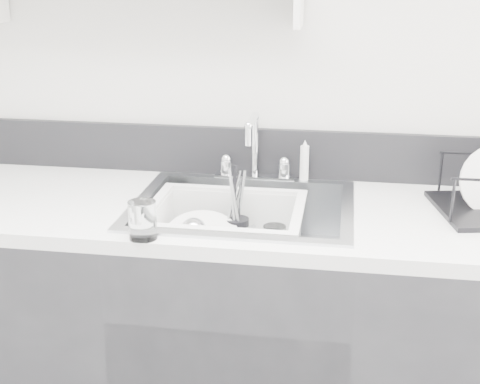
# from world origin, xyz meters

# --- Properties ---
(counter_run) EXTENTS (3.20, 0.62, 0.92)m
(counter_run) POSITION_xyz_m (0.00, 1.19, 0.46)
(counter_run) COLOR #252528
(counter_run) RESTS_ON ground
(backsplash) EXTENTS (3.20, 0.02, 0.16)m
(backsplash) POSITION_xyz_m (0.00, 1.49, 1.00)
(backsplash) COLOR black
(backsplash) RESTS_ON counter_run
(sink) EXTENTS (0.64, 0.52, 0.20)m
(sink) POSITION_xyz_m (0.00, 1.19, 0.83)
(sink) COLOR silver
(sink) RESTS_ON counter_run
(faucet) EXTENTS (0.26, 0.18, 0.23)m
(faucet) POSITION_xyz_m (0.00, 1.44, 0.98)
(faucet) COLOR silver
(faucet) RESTS_ON counter_run
(side_sprayer) EXTENTS (0.03, 0.03, 0.14)m
(side_sprayer) POSITION_xyz_m (0.16, 1.44, 0.99)
(side_sprayer) COLOR silver
(side_sprayer) RESTS_ON counter_run
(wash_tub) EXTENTS (0.53, 0.46, 0.18)m
(wash_tub) POSITION_xyz_m (-0.05, 1.16, 0.84)
(wash_tub) COLOR silver
(wash_tub) RESTS_ON sink
(plate_stack) EXTENTS (0.27, 0.27, 0.11)m
(plate_stack) POSITION_xyz_m (-0.11, 1.16, 0.80)
(plate_stack) COLOR white
(plate_stack) RESTS_ON wash_tub
(utensil_cup) EXTENTS (0.07, 0.07, 0.24)m
(utensil_cup) POSITION_xyz_m (-0.03, 1.24, 0.82)
(utensil_cup) COLOR black
(utensil_cup) RESTS_ON wash_tub
(ladle) EXTENTS (0.33, 0.20, 0.09)m
(ladle) POSITION_xyz_m (-0.07, 1.16, 0.81)
(ladle) COLOR silver
(ladle) RESTS_ON wash_tub
(tumbler_in_tub) EXTENTS (0.07, 0.07, 0.10)m
(tumbler_in_tub) POSITION_xyz_m (0.10, 1.19, 0.82)
(tumbler_in_tub) COLOR white
(tumbler_in_tub) RESTS_ON wash_tub
(tumbler_counter) EXTENTS (0.08, 0.08, 0.10)m
(tumbler_counter) POSITION_xyz_m (-0.22, 0.91, 0.97)
(tumbler_counter) COLOR white
(tumbler_counter) RESTS_ON counter_run
(bowl_small) EXTENTS (0.10, 0.10, 0.03)m
(bowl_small) POSITION_xyz_m (0.10, 1.12, 0.78)
(bowl_small) COLOR white
(bowl_small) RESTS_ON wash_tub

